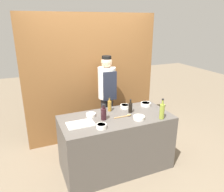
{
  "coord_description": "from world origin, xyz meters",
  "views": [
    {
      "loc": [
        -1.24,
        -2.74,
        2.26
      ],
      "look_at": [
        0.0,
        0.16,
        1.17
      ],
      "focal_mm": 35.0,
      "sensor_mm": 36.0,
      "label": 1
    }
  ],
  "objects": [
    {
      "name": "cabinet_wall",
      "position": [
        0.0,
        1.15,
        1.2
      ],
      "size": [
        2.54,
        0.18,
        2.4
      ],
      "color": "brown",
      "rests_on": "ground_plane"
    },
    {
      "name": "chef_center",
      "position": [
        0.15,
        0.75,
        0.93
      ],
      "size": [
        0.31,
        0.31,
        1.69
      ],
      "color": "#28282D",
      "rests_on": "ground_plane"
    },
    {
      "name": "sauce_bowl_orange",
      "position": [
        0.27,
        -0.21,
        0.92
      ],
      "size": [
        0.17,
        0.17,
        0.05
      ],
      "color": "white",
      "rests_on": "counter"
    },
    {
      "name": "bottle_wine",
      "position": [
        -0.21,
        -0.01,
        0.98
      ],
      "size": [
        0.08,
        0.08,
        0.24
      ],
      "color": "black",
      "rests_on": "counter"
    },
    {
      "name": "cutting_board",
      "position": [
        -0.57,
        -0.05,
        0.9
      ],
      "size": [
        0.38,
        0.23,
        0.02
      ],
      "color": "white",
      "rests_on": "counter"
    },
    {
      "name": "ground_plane",
      "position": [
        0.0,
        0.0,
        0.0
      ],
      "size": [
        14.0,
        14.0,
        0.0
      ],
      "primitive_type": "plane",
      "color": "#756651"
    },
    {
      "name": "bottle_soy",
      "position": [
        0.27,
        0.06,
        0.97
      ],
      "size": [
        0.06,
        0.06,
        0.22
      ],
      "color": "black",
      "rests_on": "counter"
    },
    {
      "name": "counter",
      "position": [
        0.0,
        0.0,
        0.44
      ],
      "size": [
        1.69,
        0.81,
        0.89
      ],
      "color": "#514C47",
      "rests_on": "ground_plane"
    },
    {
      "name": "sauce_bowl_red",
      "position": [
        -0.34,
        -0.26,
        0.92
      ],
      "size": [
        0.14,
        0.14,
        0.06
      ],
      "color": "white",
      "rests_on": "counter"
    },
    {
      "name": "sauce_bowl_white",
      "position": [
        -0.35,
        0.17,
        0.91
      ],
      "size": [
        0.14,
        0.14,
        0.05
      ],
      "color": "white",
      "rests_on": "counter"
    },
    {
      "name": "wooden_spoon",
      "position": [
        0.13,
        -0.05,
        0.9
      ],
      "size": [
        0.28,
        0.05,
        0.03
      ],
      "color": "#B2844C",
      "rests_on": "counter"
    },
    {
      "name": "bottle_vinegar",
      "position": [
        -0.01,
        0.25,
        0.98
      ],
      "size": [
        0.06,
        0.06,
        0.23
      ],
      "color": "olive",
      "rests_on": "counter"
    },
    {
      "name": "bottle_oil",
      "position": [
        0.59,
        -0.32,
        1.01
      ],
      "size": [
        0.07,
        0.07,
        0.31
      ],
      "color": "olive",
      "rests_on": "counter"
    },
    {
      "name": "sauce_bowl_brown",
      "position": [
        0.65,
        0.22,
        0.92
      ],
      "size": [
        0.17,
        0.17,
        0.05
      ],
      "color": "white",
      "rests_on": "counter"
    },
    {
      "name": "sauce_bowl_yellow",
      "position": [
        0.28,
        0.26,
        0.92
      ],
      "size": [
        0.15,
        0.15,
        0.05
      ],
      "color": "white",
      "rests_on": "counter"
    }
  ]
}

